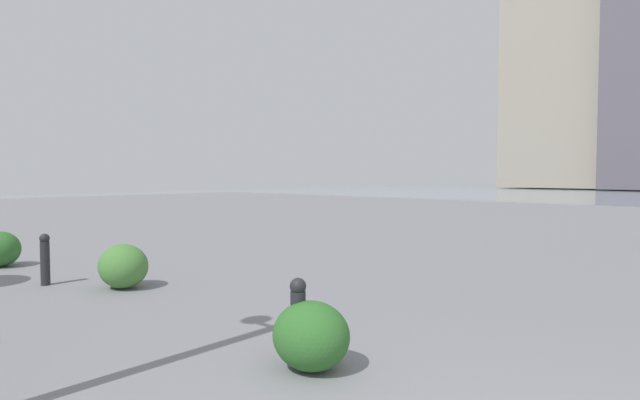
{
  "coord_description": "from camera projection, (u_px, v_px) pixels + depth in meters",
  "views": [
    {
      "loc": [
        -0.52,
        1.9,
        1.5
      ],
      "look_at": [
        7.7,
        -6.84,
        0.92
      ],
      "focal_mm": 30.03,
      "sensor_mm": 36.0,
      "label": 1
    }
  ],
  "objects": [
    {
      "name": "bollard_mid",
      "position": [
        45.0,
        258.0,
        7.21
      ],
      "size": [
        0.13,
        0.13,
        0.7
      ],
      "color": "#232328",
      "rests_on": "ground"
    },
    {
      "name": "building_annex",
      "position": [
        569.0,
        28.0,
        62.89
      ],
      "size": [
        10.74,
        14.12,
        39.51
      ],
      "color": "#9E9384",
      "rests_on": "ground"
    },
    {
      "name": "bollard_near",
      "position": [
        298.0,
        320.0,
        4.16
      ],
      "size": [
        0.13,
        0.13,
        0.69
      ],
      "color": "#232328",
      "rests_on": "ground"
    },
    {
      "name": "shrub_round",
      "position": [
        311.0,
        336.0,
        4.08
      ],
      "size": [
        0.62,
        0.56,
        0.53
      ],
      "color": "#2D6628",
      "rests_on": "ground"
    },
    {
      "name": "shrub_wide",
      "position": [
        123.0,
        266.0,
        7.01
      ],
      "size": [
        0.68,
        0.62,
        0.58
      ],
      "color": "#477F38",
      "rests_on": "ground"
    },
    {
      "name": "shrub_low",
      "position": [
        0.0,
        249.0,
        8.65
      ],
      "size": [
        0.67,
        0.61,
        0.57
      ],
      "color": "#2D6628",
      "rests_on": "ground"
    }
  ]
}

